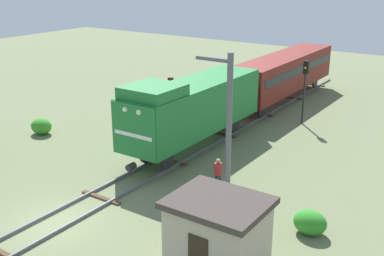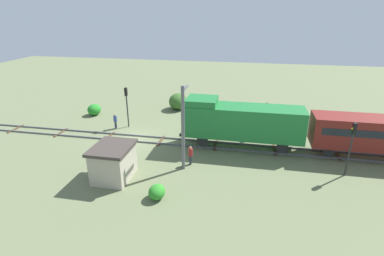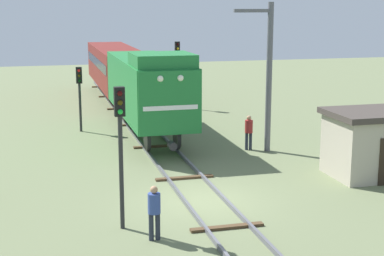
% 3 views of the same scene
% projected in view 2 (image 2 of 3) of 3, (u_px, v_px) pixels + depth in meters
% --- Properties ---
extents(ground_plane, '(100.80, 100.80, 0.00)m').
position_uv_depth(ground_plane, '(134.00, 139.00, 30.82)').
color(ground_plane, '#66704C').
extents(railway_track, '(2.40, 67.20, 0.16)m').
position_uv_depth(railway_track, '(134.00, 138.00, 30.80)').
color(railway_track, '#595960').
rests_on(railway_track, ground).
extents(locomotive, '(2.90, 11.60, 4.60)m').
position_uv_depth(locomotive, '(240.00, 121.00, 27.88)').
color(locomotive, '#1E7233').
rests_on(locomotive, railway_track).
extents(traffic_signal_near, '(0.32, 0.34, 4.52)m').
position_uv_depth(traffic_signal_near, '(127.00, 100.00, 32.94)').
color(traffic_signal_near, '#262628').
rests_on(traffic_signal_near, ground).
extents(traffic_signal_mid, '(0.32, 0.34, 3.60)m').
position_uv_depth(traffic_signal_mid, '(266.00, 113.00, 30.64)').
color(traffic_signal_mid, '#262628').
rests_on(traffic_signal_mid, ground).
extents(traffic_signal_far, '(0.32, 0.34, 4.50)m').
position_uv_depth(traffic_signal_far, '(352.00, 140.00, 22.93)').
color(traffic_signal_far, '#262628').
rests_on(traffic_signal_far, ground).
extents(worker_near_track, '(0.38, 0.38, 1.70)m').
position_uv_depth(worker_near_track, '(115.00, 120.00, 33.20)').
color(worker_near_track, '#262B38').
rests_on(worker_near_track, ground).
extents(worker_by_signal, '(0.38, 0.38, 1.70)m').
position_uv_depth(worker_by_signal, '(191.00, 154.00, 25.41)').
color(worker_by_signal, '#262B38').
rests_on(worker_by_signal, ground).
extents(catenary_mast, '(1.94, 0.28, 7.07)m').
position_uv_depth(catenary_mast, '(183.00, 126.00, 23.80)').
color(catenary_mast, '#595960').
rests_on(catenary_mast, ground).
extents(relay_hut, '(3.50, 2.90, 2.74)m').
position_uv_depth(relay_hut, '(113.00, 162.00, 23.24)').
color(relay_hut, '#B2A893').
rests_on(relay_hut, ground).
extents(bush_near, '(2.93, 2.40, 2.13)m').
position_uv_depth(bush_near, '(178.00, 101.00, 39.73)').
color(bush_near, '#365E26').
rests_on(bush_near, ground).
extents(bush_mid, '(1.91, 1.56, 1.39)m').
position_uv_depth(bush_mid, '(94.00, 110.00, 37.63)').
color(bush_mid, '#248226').
rests_on(bush_mid, ground).
extents(bush_far, '(1.48, 1.21, 1.08)m').
position_uv_depth(bush_far, '(217.00, 109.00, 38.34)').
color(bush_far, '#348826').
rests_on(bush_far, ground).
extents(bush_back, '(1.41, 1.16, 1.03)m').
position_uv_depth(bush_back, '(157.00, 192.00, 20.98)').
color(bush_back, '#2C8626').
rests_on(bush_back, ground).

